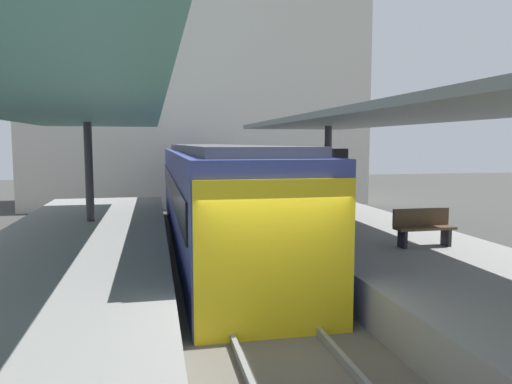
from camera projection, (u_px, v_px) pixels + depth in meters
The scene contains 12 objects.
ground_plane at pixel (272, 344), 8.11m from camera, with size 80.00×80.00×0.00m, color #383835.
platform_left at pixel (28, 334), 7.28m from camera, with size 4.40×28.00×1.00m, color gray.
platform_right at pixel (474, 300), 8.84m from camera, with size 4.40×28.00×1.00m, color gray.
track_ballast at pixel (272, 339), 8.10m from camera, with size 3.20×28.00×0.20m, color #59544C.
rail_near_side at pixel (230, 332), 7.93m from camera, with size 0.08×28.00×0.14m, color slate.
rail_far_side at pixel (313, 326), 8.23m from camera, with size 0.08×28.00×0.14m, color slate.
commuter_train at pixel (215, 195), 15.34m from camera, with size 2.78×15.75×3.10m.
canopy_left at pixel (38, 104), 8.28m from camera, with size 4.18×21.00×3.14m.
canopy_right at pixel (438, 113), 9.85m from camera, with size 4.18×21.00×3.08m.
platform_bench at pixel (423, 226), 11.09m from camera, with size 1.40×0.41×0.86m.
platform_sign at pixel (332, 170), 13.15m from camera, with size 0.90×0.08×2.21m.
station_building_backdrop at pixel (198, 105), 27.15m from camera, with size 18.00×6.00×11.00m, color beige.
Camera 1 is at (-1.89, -7.58, 3.37)m, focal length 33.96 mm.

